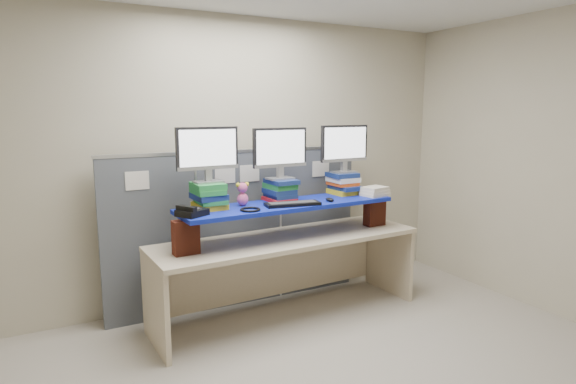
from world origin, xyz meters
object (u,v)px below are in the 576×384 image
blue_board (288,205)px  monitor_right (344,146)px  keyboard (293,204)px  desk_phone (191,212)px  monitor_left (208,151)px  desk (288,253)px  monitor_center (280,150)px

blue_board → monitor_right: 0.87m
blue_board → keyboard: 0.13m
desk_phone → blue_board: bearing=-21.6°
blue_board → monitor_left: size_ratio=3.74×
blue_board → monitor_right: (0.70, 0.15, 0.50)m
desk → blue_board: (0.00, 0.00, 0.45)m
desk → monitor_right: bearing=9.5°
keyboard → monitor_center: bearing=98.8°
monitor_left → desk_phone: 0.54m
desk → monitor_right: size_ratio=4.72×
desk → blue_board: bearing=-2.6°
desk → monitor_left: size_ratio=4.72×
desk → desk_phone: bearing=-175.2°
desk → monitor_left: 1.19m
monitor_center → desk_phone: (-0.91, -0.24, -0.43)m
blue_board → desk_phone: (-0.92, -0.12, 0.05)m
blue_board → desk_phone: bearing=-175.2°
desk → keyboard: (-0.02, -0.12, 0.48)m
blue_board → monitor_center: monitor_center is taller
monitor_right → keyboard: 0.90m
monitor_center → desk_phone: bearing=-167.9°
desk → monitor_left: (-0.71, 0.09, 0.95)m
desk → monitor_center: (-0.02, 0.12, 0.93)m
monitor_center → monitor_left: bearing=-180.0°
monitor_left → monitor_center: size_ratio=1.00×
monitor_left → blue_board: bearing=-9.5°
monitor_left → monitor_right: monitor_left is taller
monitor_center → keyboard: monitor_center is taller
blue_board → monitor_center: size_ratio=3.74×
monitor_center → monitor_right: size_ratio=1.00×
monitor_right → blue_board: bearing=-170.5°
monitor_right → desk_phone: bearing=-173.1°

